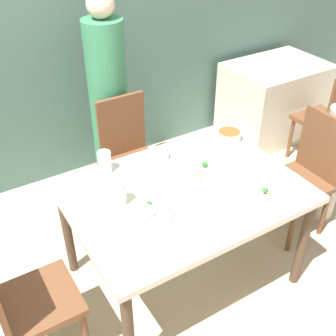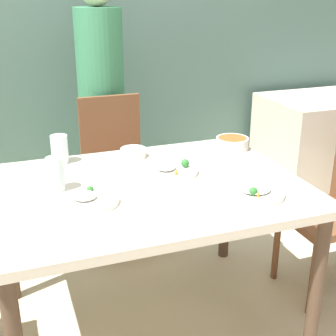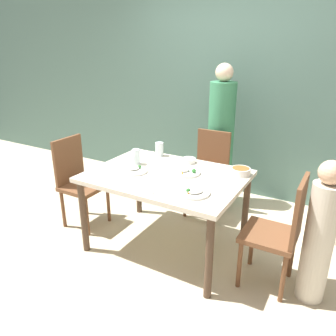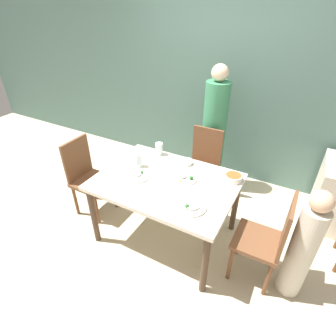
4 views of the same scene
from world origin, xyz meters
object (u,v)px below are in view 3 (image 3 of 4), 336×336
at_px(chair_adult_spot, 209,171).
at_px(glass_water_tall, 136,157).
at_px(chair_child_spot, 280,230).
at_px(person_adult, 220,141).
at_px(bowl_curry, 241,171).
at_px(plate_rice_adult, 193,192).
at_px(person_child, 319,237).

height_order(chair_adult_spot, glass_water_tall, chair_adult_spot).
distance_m(chair_child_spot, person_adult, 1.56).
xyz_separation_m(person_adult, bowl_curry, (0.52, -0.84, 0.01)).
bearing_deg(plate_rice_adult, person_adult, 102.99).
relative_size(chair_child_spot, person_adult, 0.57).
relative_size(chair_adult_spot, bowl_curry, 5.40).
height_order(chair_child_spot, bowl_curry, chair_child_spot).
bearing_deg(plate_rice_adult, chair_child_spot, 17.72).
bearing_deg(glass_water_tall, person_child, -4.29).
distance_m(person_adult, person_child, 1.73).
bearing_deg(chair_child_spot, person_adult, -141.27).
distance_m(person_child, glass_water_tall, 1.69).
bearing_deg(person_adult, glass_water_tall, -112.07).
xyz_separation_m(bowl_curry, plate_rice_adult, (-0.19, -0.56, -0.02)).
bearing_deg(person_child, chair_child_spot, 180.00).
relative_size(chair_child_spot, plate_rice_adult, 3.46).
xyz_separation_m(person_adult, plate_rice_adult, (0.32, -1.40, -0.01)).
xyz_separation_m(bowl_curry, glass_water_tall, (-0.95, -0.23, 0.04)).
bearing_deg(person_adult, plate_rice_adult, -77.01).
bearing_deg(plate_rice_adult, person_child, 12.64).
bearing_deg(person_adult, bowl_curry, -58.47).
height_order(chair_adult_spot, plate_rice_adult, chair_adult_spot).
bearing_deg(chair_child_spot, bowl_curry, -128.72).
xyz_separation_m(chair_child_spot, glass_water_tall, (-1.40, 0.12, 0.31)).
relative_size(chair_child_spot, bowl_curry, 5.40).
relative_size(person_adult, bowl_curry, 9.45).
bearing_deg(person_child, person_adult, 135.79).
bearing_deg(chair_adult_spot, person_adult, 90.00).
distance_m(chair_adult_spot, bowl_curry, 0.78).
distance_m(person_adult, glass_water_tall, 1.16).
xyz_separation_m(chair_adult_spot, chair_child_spot, (0.96, -0.88, 0.00)).
bearing_deg(person_child, bowl_curry, 153.51).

